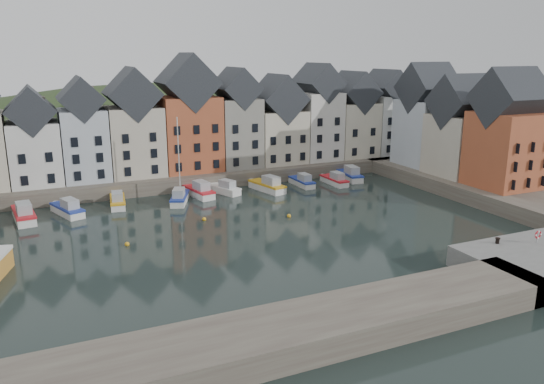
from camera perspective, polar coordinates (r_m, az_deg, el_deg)
ground at (r=59.04m, az=-1.28°, el=-4.76°), size 260.00×260.00×0.00m
far_quay at (r=86.16m, az=-9.11°, el=2.02°), size 90.00×16.00×2.00m
right_quay at (r=82.07m, az=22.34°, el=0.44°), size 14.00×54.00×2.00m
near_wall at (r=36.64m, az=-2.27°, el=-15.96°), size 50.00×6.00×2.00m
hillside at (r=115.74m, az=-12.16°, el=-4.59°), size 153.60×70.40×64.00m
far_terrace at (r=83.78m, az=-6.83°, el=7.22°), size 72.37×8.16×17.78m
right_terrace at (r=83.44m, az=19.88°, el=6.44°), size 8.30×24.25×16.36m
mooring_buoys at (r=62.43m, az=-6.59°, el=-3.61°), size 20.50×5.50×0.50m
boat_a at (r=70.69m, az=-25.13°, el=-2.20°), size 2.94×7.19×2.69m
boat_b at (r=71.08m, az=-21.10°, el=-1.76°), size 3.95×6.66×2.44m
boat_c at (r=72.97m, az=-16.27°, el=-0.97°), size 2.60×6.22×2.32m
boat_d at (r=72.77m, az=-9.90°, el=-0.57°), size 4.11×6.40×11.74m
boat_e at (r=75.64m, az=-7.87°, el=0.10°), size 3.25×6.96×2.57m
boat_f at (r=76.89m, az=-5.18°, el=0.35°), size 4.02×6.13×2.26m
boat_g at (r=77.81m, az=-0.45°, el=0.67°), size 3.62×7.10×2.61m
boat_h at (r=81.00m, az=3.28°, el=1.12°), size 1.86×5.79×2.22m
boat_i at (r=82.34m, az=6.77°, el=1.28°), size 1.95×5.92×2.26m
boat_j at (r=85.74m, az=8.34°, el=1.83°), size 2.93×6.94×2.58m
mooring_bollard at (r=55.34m, az=23.09°, el=-4.80°), size 0.48×0.48×0.56m
life_ring_post at (r=56.76m, az=26.69°, el=-4.15°), size 0.80×0.17×1.30m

